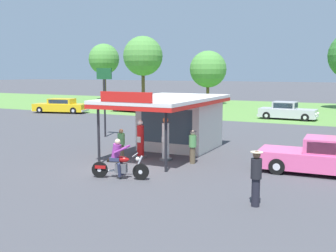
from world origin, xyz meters
name	(u,v)px	position (x,y,z in m)	size (l,w,h in m)	color
ground_plane	(129,166)	(0.00, 0.00, 0.00)	(300.00, 300.00, 0.00)	#424247
grass_verge_strip	(272,110)	(0.00, 30.00, 0.00)	(120.00, 24.00, 0.01)	#56843D
service_station_kiosk	(177,118)	(0.24, 4.57, 1.69)	(4.28, 7.67, 3.32)	silver
gas_pump_nearside	(140,141)	(-0.44, 1.82, 0.84)	(0.44, 0.44, 1.85)	slate
gas_pump_offside	(166,141)	(0.92, 1.82, 0.94)	(0.44, 0.44, 2.04)	slate
motorcycle_with_rider	(119,162)	(0.78, -1.99, 0.65)	(2.27, 0.83, 1.58)	black
featured_classic_sedan	(327,158)	(8.00, 2.32, 0.67)	(5.60, 2.08, 1.50)	#E55993
parked_car_back_row_centre_right	(134,105)	(-12.38, 21.28, 0.67)	(5.13, 2.44, 1.44)	#993819
parked_car_second_row_spare	(287,111)	(3.07, 21.36, 0.69)	(5.07, 2.04, 1.54)	#B7B7BC
parked_car_back_row_far_right	(180,110)	(-6.00, 18.79, 0.66)	(4.99, 2.23, 1.45)	#7AC6D1
parked_car_back_row_right	(61,106)	(-18.49, 17.12, 0.68)	(5.76, 2.99, 1.45)	gold
bystander_admiring_sedan	(121,144)	(-0.92, 0.84, 0.78)	(0.34, 0.34, 1.50)	brown
bystander_chatting_near_pumps	(256,177)	(6.40, -2.95, 0.95)	(0.38, 0.38, 1.76)	black
bystander_strolling_foreground	(193,146)	(2.33, 1.73, 0.80)	(0.34, 0.34, 1.52)	brown
tree_oak_distant_spare	(208,69)	(-8.98, 33.84, 4.41)	(4.62, 4.62, 6.74)	brown
tree_oak_left	(105,60)	(-25.29, 34.86, 5.77)	(4.41, 4.41, 8.11)	brown
tree_oak_far_right	(143,56)	(-16.90, 31.27, 6.08)	(5.06, 5.06, 8.63)	brown
roadside_pole_sign	(104,90)	(-5.68, 6.41, 3.01)	(1.10, 0.12, 4.37)	black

